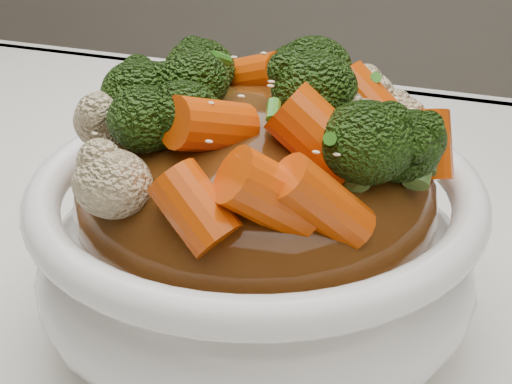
% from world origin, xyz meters
% --- Properties ---
extents(bowl, '(0.29, 0.29, 0.09)m').
position_xyz_m(bowl, '(-0.04, 0.03, 0.79)').
color(bowl, white).
rests_on(bowl, tablecloth).
extents(sauce_base, '(0.23, 0.23, 0.10)m').
position_xyz_m(sauce_base, '(-0.04, 0.03, 0.82)').
color(sauce_base, '#4C280D').
rests_on(sauce_base, bowl).
extents(carrots, '(0.23, 0.23, 0.05)m').
position_xyz_m(carrots, '(-0.04, 0.03, 0.89)').
color(carrots, '#D34706').
rests_on(carrots, sauce_base).
extents(broccoli, '(0.23, 0.23, 0.05)m').
position_xyz_m(broccoli, '(-0.04, 0.03, 0.89)').
color(broccoli, black).
rests_on(broccoli, sauce_base).
extents(cauliflower, '(0.23, 0.23, 0.04)m').
position_xyz_m(cauliflower, '(-0.04, 0.03, 0.89)').
color(cauliflower, beige).
rests_on(cauliflower, sauce_base).
extents(scallions, '(0.17, 0.17, 0.02)m').
position_xyz_m(scallions, '(-0.04, 0.03, 0.89)').
color(scallions, '#33801D').
rests_on(scallions, sauce_base).
extents(sesame_seeds, '(0.20, 0.20, 0.01)m').
position_xyz_m(sesame_seeds, '(-0.04, 0.03, 0.89)').
color(sesame_seeds, beige).
rests_on(sesame_seeds, sauce_base).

